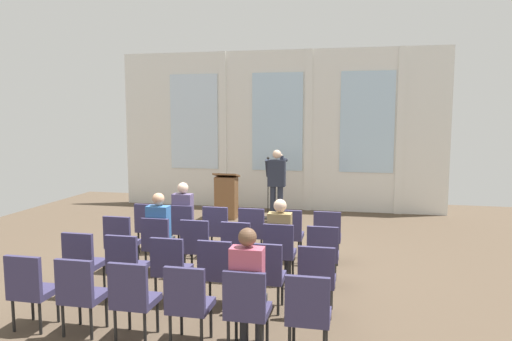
{
  "coord_description": "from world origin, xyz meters",
  "views": [
    {
      "loc": [
        2.1,
        -7.57,
        2.56
      ],
      "look_at": [
        0.07,
        1.98,
        1.42
      ],
      "focal_mm": 33.08,
      "sensor_mm": 36.0,
      "label": 1
    }
  ],
  "objects": [
    {
      "name": "audience_r1_c1",
      "position": [
        -0.99,
        -0.55,
        0.74
      ],
      "size": [
        0.36,
        0.39,
        1.33
      ],
      "color": "#2D2D33",
      "rests_on": "ground"
    },
    {
      "name": "chair_r2_c2",
      "position": [
        -0.33,
        -1.73,
        0.53
      ],
      "size": [
        0.46,
        0.44,
        0.94
      ],
      "color": "black",
      "rests_on": "ground"
    },
    {
      "name": "chair_r1_c2",
      "position": [
        -0.33,
        -0.63,
        0.53
      ],
      "size": [
        0.46,
        0.44,
        0.94
      ],
      "color": "black",
      "rests_on": "ground"
    },
    {
      "name": "chair_r2_c0",
      "position": [
        -1.65,
        -1.73,
        0.53
      ],
      "size": [
        0.46,
        0.44,
        0.94
      ],
      "color": "black",
      "rests_on": "ground"
    },
    {
      "name": "chair_r1_c5",
      "position": [
        1.65,
        -0.63,
        0.53
      ],
      "size": [
        0.46,
        0.44,
        0.94
      ],
      "color": "black",
      "rests_on": "ground"
    },
    {
      "name": "rear_partition",
      "position": [
        0.04,
        5.15,
        2.18
      ],
      "size": [
        8.9,
        0.14,
        4.31
      ],
      "color": "silver",
      "rests_on": "ground"
    },
    {
      "name": "chair_r0_c0",
      "position": [
        -1.65,
        0.47,
        0.53
      ],
      "size": [
        0.46,
        0.44,
        0.94
      ],
      "color": "black",
      "rests_on": "ground"
    },
    {
      "name": "chair_r3_c4",
      "position": [
        0.99,
        -2.84,
        0.53
      ],
      "size": [
        0.46,
        0.44,
        0.94
      ],
      "color": "black",
      "rests_on": "ground"
    },
    {
      "name": "audience_r0_c1",
      "position": [
        -0.99,
        0.55,
        0.74
      ],
      "size": [
        0.36,
        0.39,
        1.34
      ],
      "color": "#2D2D33",
      "rests_on": "ground"
    },
    {
      "name": "chair_r2_c4",
      "position": [
        0.99,
        -1.73,
        0.53
      ],
      "size": [
        0.46,
        0.44,
        0.94
      ],
      "color": "black",
      "rests_on": "ground"
    },
    {
      "name": "speaker",
      "position": [
        0.24,
        3.6,
        1.01
      ],
      "size": [
        0.51,
        0.69,
        1.74
      ],
      "color": "#232838",
      "rests_on": "ground"
    },
    {
      "name": "chair_r1_c0",
      "position": [
        -1.65,
        -0.63,
        0.53
      ],
      "size": [
        0.46,
        0.44,
        0.94
      ],
      "color": "black",
      "rests_on": "ground"
    },
    {
      "name": "chair_r1_c3",
      "position": [
        0.33,
        -0.63,
        0.53
      ],
      "size": [
        0.46,
        0.44,
        0.94
      ],
      "color": "black",
      "rests_on": "ground"
    },
    {
      "name": "chair_r3_c5",
      "position": [
        1.65,
        -2.84,
        0.53
      ],
      "size": [
        0.46,
        0.44,
        0.94
      ],
      "color": "black",
      "rests_on": "ground"
    },
    {
      "name": "ground_plane",
      "position": [
        0.0,
        0.0,
        0.0
      ],
      "size": [
        13.42,
        13.42,
        0.0
      ],
      "primitive_type": "plane",
      "color": "brown"
    },
    {
      "name": "lectern",
      "position": [
        -1.04,
        3.64,
        0.55
      ],
      "size": [
        0.6,
        0.48,
        1.16
      ],
      "color": "brown",
      "rests_on": "ground"
    },
    {
      "name": "chair_r0_c3",
      "position": [
        0.33,
        0.47,
        0.53
      ],
      "size": [
        0.46,
        0.44,
        0.94
      ],
      "color": "black",
      "rests_on": "ground"
    },
    {
      "name": "chair_r1_c4",
      "position": [
        0.99,
        -0.63,
        0.53
      ],
      "size": [
        0.46,
        0.44,
        0.94
      ],
      "color": "black",
      "rests_on": "ground"
    },
    {
      "name": "mic_stand",
      "position": [
        -0.01,
        3.82,
        0.34
      ],
      "size": [
        0.28,
        0.28,
        1.55
      ],
      "color": "black",
      "rests_on": "ground"
    },
    {
      "name": "chair_r0_c2",
      "position": [
        -0.33,
        0.47,
        0.53
      ],
      "size": [
        0.46,
        0.44,
        0.94
      ],
      "color": "black",
      "rests_on": "ground"
    },
    {
      "name": "chair_r1_c1",
      "position": [
        -0.99,
        -0.63,
        0.53
      ],
      "size": [
        0.46,
        0.44,
        0.94
      ],
      "color": "black",
      "rests_on": "ground"
    },
    {
      "name": "chair_r0_c1",
      "position": [
        -0.99,
        0.47,
        0.53
      ],
      "size": [
        0.46,
        0.44,
        0.94
      ],
      "color": "black",
      "rests_on": "ground"
    },
    {
      "name": "chair_r0_c4",
      "position": [
        0.99,
        0.47,
        0.53
      ],
      "size": [
        0.46,
        0.44,
        0.94
      ],
      "color": "black",
      "rests_on": "ground"
    },
    {
      "name": "chair_r2_c5",
      "position": [
        1.65,
        -1.73,
        0.53
      ],
      "size": [
        0.46,
        0.44,
        0.94
      ],
      "color": "black",
      "rests_on": "ground"
    },
    {
      "name": "chair_r0_c5",
      "position": [
        1.65,
        0.47,
        0.53
      ],
      "size": [
        0.46,
        0.44,
        0.94
      ],
      "color": "black",
      "rests_on": "ground"
    },
    {
      "name": "audience_r1_c4",
      "position": [
        0.99,
        -0.55,
        0.72
      ],
      "size": [
        0.36,
        0.39,
        1.3
      ],
      "color": "#2D2D33",
      "rests_on": "ground"
    },
    {
      "name": "chair_r2_c3",
      "position": [
        0.33,
        -1.73,
        0.53
      ],
      "size": [
        0.46,
        0.44,
        0.94
      ],
      "color": "black",
      "rests_on": "ground"
    },
    {
      "name": "audience_r3_c4",
      "position": [
        0.99,
        -2.76,
        0.76
      ],
      "size": [
        0.36,
        0.39,
        1.37
      ],
      "color": "#2D2D33",
      "rests_on": "ground"
    },
    {
      "name": "chair_r3_c2",
      "position": [
        -0.33,
        -2.84,
        0.53
      ],
      "size": [
        0.46,
        0.44,
        0.94
      ],
      "color": "black",
      "rests_on": "ground"
    },
    {
      "name": "chair_r3_c0",
      "position": [
        -1.65,
        -2.84,
        0.53
      ],
      "size": [
        0.46,
        0.44,
        0.94
      ],
      "color": "black",
      "rests_on": "ground"
    },
    {
      "name": "chair_r3_c3",
      "position": [
        0.33,
        -2.84,
        0.53
      ],
      "size": [
        0.46,
        0.44,
        0.94
      ],
      "color": "black",
      "rests_on": "ground"
    },
    {
      "name": "chair_r2_c1",
      "position": [
        -0.99,
        -1.73,
        0.53
      ],
      "size": [
        0.46,
        0.44,
        0.94
      ],
      "color": "black",
      "rests_on": "ground"
    },
    {
      "name": "chair_r3_c1",
      "position": [
        -0.99,
        -2.84,
        0.53
      ],
      "size": [
        0.46,
        0.44,
        0.94
      ],
      "color": "black",
      "rests_on": "ground"
    }
  ]
}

